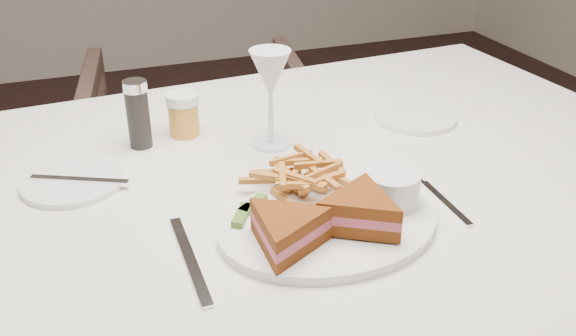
# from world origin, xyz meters

# --- Properties ---
(chair_far) EXTENTS (0.77, 0.73, 0.69)m
(chair_far) POSITION_xyz_m (0.12, 0.58, 0.35)
(chair_far) COLOR #46322B
(chair_far) RESTS_ON ground
(table_setting) EXTENTS (0.80, 0.58, 0.18)m
(table_setting) POSITION_xyz_m (0.06, -0.42, 0.79)
(table_setting) COLOR white
(table_setting) RESTS_ON table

